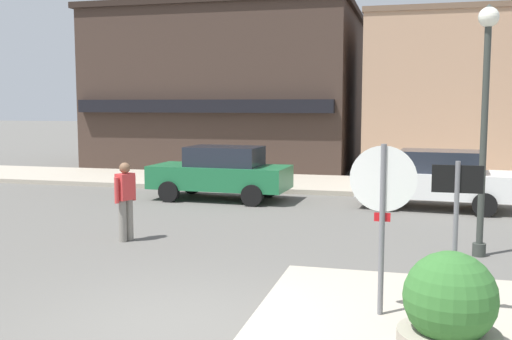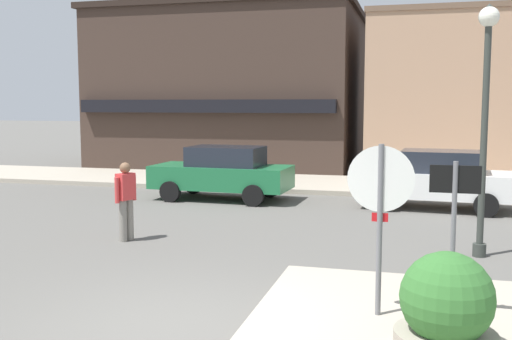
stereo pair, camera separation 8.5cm
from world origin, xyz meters
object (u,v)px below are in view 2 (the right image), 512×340
(stop_sign, at_px, (380,207))
(lamp_post, at_px, (486,94))
(planter, at_px, (446,313))
(parked_car_second, at_px, (437,179))
(parked_car_nearest, at_px, (223,172))
(one_way_sign, at_px, (454,224))
(pedestrian_crossing_near, at_px, (126,199))

(stop_sign, bearing_deg, lamp_post, 68.40)
(planter, distance_m, parked_car_second, 9.96)
(parked_car_nearest, bearing_deg, planter, -59.80)
(one_way_sign, distance_m, lamp_post, 4.27)
(parked_car_nearest, relative_size, parked_car_second, 0.99)
(parked_car_second, bearing_deg, pedestrian_crossing_near, -138.40)
(pedestrian_crossing_near, bearing_deg, planter, -36.13)
(pedestrian_crossing_near, bearing_deg, lamp_post, 4.28)
(stop_sign, distance_m, planter, 1.54)
(pedestrian_crossing_near, bearing_deg, parked_car_second, 41.60)
(stop_sign, bearing_deg, pedestrian_crossing_near, 146.51)
(one_way_sign, relative_size, parked_car_nearest, 0.52)
(lamp_post, bearing_deg, stop_sign, -111.60)
(one_way_sign, bearing_deg, pedestrian_crossing_near, 151.23)
(one_way_sign, relative_size, planter, 1.71)
(planter, distance_m, lamp_post, 5.53)
(one_way_sign, xyz_separation_m, pedestrian_crossing_near, (-6.14, 3.37, -0.46))
(one_way_sign, relative_size, pedestrian_crossing_near, 1.30)
(stop_sign, relative_size, parked_car_second, 0.56)
(parked_car_nearest, height_order, parked_car_second, same)
(planter, height_order, lamp_post, lamp_post)
(planter, xyz_separation_m, pedestrian_crossing_near, (-6.04, 4.41, 0.31))
(planter, bearing_deg, pedestrian_crossing_near, 143.87)
(lamp_post, distance_m, parked_car_nearest, 8.57)
(one_way_sign, xyz_separation_m, parked_car_nearest, (-5.89, 8.91, -0.52))
(one_way_sign, xyz_separation_m, planter, (-0.11, -1.03, -0.77))
(stop_sign, bearing_deg, parked_car_nearest, 119.08)
(parked_car_second, bearing_deg, planter, -91.22)
(lamp_post, xyz_separation_m, parked_car_second, (-0.60, 5.04, -2.15))
(lamp_post, bearing_deg, one_way_sign, -100.30)
(parked_car_nearest, relative_size, pedestrian_crossing_near, 2.52)
(parked_car_nearest, distance_m, pedestrian_crossing_near, 5.54)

